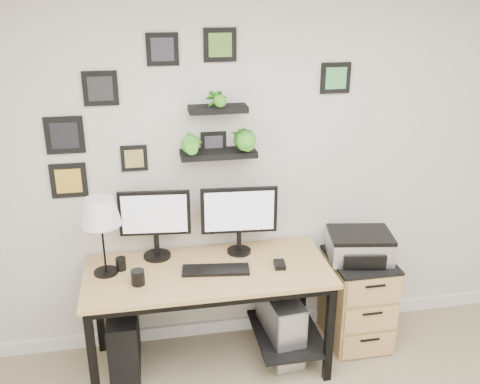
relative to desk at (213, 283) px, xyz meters
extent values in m
plane|color=silver|center=(0.38, 0.33, 0.67)|extent=(4.00, 0.00, 4.00)
cube|color=white|center=(0.38, 0.32, -0.58)|extent=(4.00, 0.03, 0.10)
cube|color=tan|center=(-0.04, -0.04, 0.11)|extent=(1.60, 0.70, 0.03)
cube|color=black|center=(-0.04, -0.04, 0.07)|extent=(1.54, 0.64, 0.05)
cube|color=black|center=(-0.04, 0.29, -0.17)|extent=(1.44, 0.02, 0.41)
cube|color=black|center=(0.51, -0.04, -0.45)|extent=(0.45, 0.63, 0.03)
cube|color=black|center=(-0.79, -0.34, -0.27)|extent=(0.05, 0.05, 0.72)
cube|color=black|center=(-0.79, 0.26, -0.27)|extent=(0.05, 0.05, 0.72)
cube|color=black|center=(0.71, -0.34, -0.27)|extent=(0.05, 0.05, 0.72)
cube|color=black|center=(0.71, 0.26, -0.27)|extent=(0.05, 0.05, 0.72)
cylinder|color=black|center=(-0.35, 0.20, 0.13)|extent=(0.20, 0.20, 0.02)
cylinder|color=black|center=(-0.35, 0.20, 0.22)|extent=(0.04, 0.04, 0.16)
cube|color=black|center=(-0.35, 0.20, 0.45)|extent=(0.47, 0.08, 0.31)
cube|color=silver|center=(-0.36, 0.18, 0.45)|extent=(0.42, 0.05, 0.27)
cylinder|color=black|center=(0.21, 0.17, 0.13)|extent=(0.18, 0.18, 0.02)
cylinder|color=black|center=(0.21, 0.17, 0.21)|extent=(0.04, 0.04, 0.15)
cube|color=black|center=(0.21, 0.16, 0.44)|extent=(0.52, 0.07, 0.32)
cube|color=silver|center=(0.21, 0.14, 0.44)|extent=(0.47, 0.04, 0.28)
cube|color=black|center=(0.01, -0.07, 0.13)|extent=(0.45, 0.19, 0.02)
cube|color=black|center=(0.43, -0.09, 0.14)|extent=(0.08, 0.12, 0.03)
cylinder|color=black|center=(-0.69, 0.04, 0.13)|extent=(0.16, 0.16, 0.01)
cylinder|color=black|center=(-0.69, 0.04, 0.37)|extent=(0.01, 0.01, 0.47)
cone|color=white|center=(-0.69, 0.04, 0.55)|extent=(0.25, 0.25, 0.18)
cylinder|color=black|center=(-0.49, -0.14, 0.17)|extent=(0.09, 0.09, 0.10)
cylinder|color=black|center=(-0.59, 0.07, 0.17)|extent=(0.07, 0.07, 0.09)
cube|color=black|center=(-0.62, 0.04, -0.40)|extent=(0.20, 0.45, 0.44)
cube|color=gray|center=(0.47, -0.01, -0.39)|extent=(0.26, 0.50, 0.48)
cube|color=silver|center=(0.50, -0.24, -0.39)|extent=(0.19, 0.03, 0.44)
cube|color=tan|center=(1.07, 0.06, -0.30)|extent=(0.42, 0.50, 0.65)
cube|color=black|center=(1.07, 0.06, 0.03)|extent=(0.43, 0.51, 0.02)
cube|color=tan|center=(1.07, -0.19, -0.52)|extent=(0.39, 0.02, 0.18)
cylinder|color=black|center=(1.07, -0.21, -0.46)|extent=(0.14, 0.02, 0.02)
cube|color=tan|center=(1.07, -0.19, -0.30)|extent=(0.39, 0.02, 0.18)
cylinder|color=black|center=(1.07, -0.21, -0.24)|extent=(0.14, 0.02, 0.02)
cube|color=tan|center=(1.07, -0.19, -0.08)|extent=(0.39, 0.02, 0.18)
cylinder|color=black|center=(1.07, -0.21, -0.02)|extent=(0.14, 0.02, 0.02)
cube|color=silver|center=(1.06, 0.07, 0.13)|extent=(0.48, 0.40, 0.17)
cube|color=black|center=(1.06, 0.07, 0.23)|extent=(0.48, 0.40, 0.03)
cube|color=black|center=(1.03, -0.10, 0.10)|extent=(0.29, 0.07, 0.10)
cube|color=black|center=(0.08, 0.24, 0.82)|extent=(0.50, 0.18, 0.04)
cube|color=black|center=(0.08, 0.23, 1.12)|extent=(0.38, 0.15, 0.04)
imported|color=green|center=(-0.09, 0.24, 0.98)|extent=(0.15, 0.12, 0.27)
imported|color=green|center=(0.25, 0.24, 0.98)|extent=(0.15, 0.15, 0.27)
imported|color=green|center=(0.08, 0.23, 1.27)|extent=(0.13, 0.09, 0.25)
cube|color=black|center=(-0.88, 0.32, 0.98)|extent=(0.24, 0.02, 0.24)
cube|color=black|center=(-0.88, 0.31, 0.98)|extent=(0.17, 0.00, 0.17)
cube|color=black|center=(0.06, 0.32, 0.87)|extent=(0.17, 0.02, 0.17)
cube|color=#3A3840|center=(0.06, 0.31, 0.87)|extent=(0.12, 0.00, 0.12)
cube|color=black|center=(0.12, 0.32, 1.51)|extent=(0.21, 0.02, 0.21)
cube|color=#53812B|center=(0.12, 0.31, 1.51)|extent=(0.15, 0.00, 0.15)
cube|color=black|center=(0.89, 0.32, 1.28)|extent=(0.21, 0.02, 0.21)
cube|color=#49A15A|center=(0.89, 0.31, 1.28)|extent=(0.14, 0.00, 0.14)
cube|color=black|center=(-0.24, 0.32, 1.49)|extent=(0.20, 0.02, 0.20)
cube|color=#2B2A33|center=(-0.24, 0.31, 1.49)|extent=(0.14, 0.00, 0.14)
cube|color=black|center=(-0.64, 0.32, 1.26)|extent=(0.21, 0.02, 0.21)
cube|color=black|center=(-0.64, 0.31, 1.26)|extent=(0.15, 0.00, 0.15)
cube|color=black|center=(-0.46, 0.32, 0.80)|extent=(0.17, 0.02, 0.17)
cube|color=#998E46|center=(-0.46, 0.31, 0.80)|extent=(0.12, 0.00, 0.12)
cube|color=black|center=(-0.89, 0.32, 0.67)|extent=(0.23, 0.02, 0.23)
cube|color=gold|center=(-0.89, 0.31, 0.67)|extent=(0.16, 0.00, 0.16)
camera|label=1|loc=(-0.40, -3.10, 1.85)|focal=40.00mm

